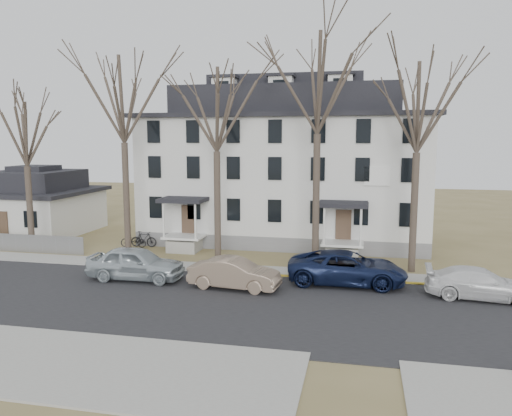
% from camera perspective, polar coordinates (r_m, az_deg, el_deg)
% --- Properties ---
extents(ground, '(120.00, 120.00, 0.00)m').
position_cam_1_polar(ground, '(20.92, 1.37, -13.17)').
color(ground, olive).
rests_on(ground, ground).
extents(main_road, '(120.00, 10.00, 0.04)m').
position_cam_1_polar(main_road, '(22.76, 2.33, -11.39)').
color(main_road, '#27272A').
rests_on(main_road, ground).
extents(far_sidewalk, '(120.00, 2.00, 0.08)m').
position_cam_1_polar(far_sidewalk, '(28.43, 4.39, -7.45)').
color(far_sidewalk, '#A09F97').
rests_on(far_sidewalk, ground).
extents(near_sidewalk_left, '(20.00, 5.00, 0.08)m').
position_cam_1_polar(near_sidewalk_left, '(19.80, -26.01, -15.25)').
color(near_sidewalk_left, '#A09F97').
rests_on(near_sidewalk_left, ground).
extents(yellow_curb, '(14.00, 0.25, 0.06)m').
position_cam_1_polar(yellow_curb, '(27.37, 14.67, -8.30)').
color(yellow_curb, gold).
rests_on(yellow_curb, ground).
extents(boarding_house, '(20.80, 12.36, 12.05)m').
position_cam_1_polar(boarding_house, '(37.61, 3.48, 4.64)').
color(boarding_house, slate).
rests_on(boarding_house, ground).
extents(small_house, '(8.70, 8.70, 5.00)m').
position_cam_1_polar(small_house, '(43.82, -23.81, 0.34)').
color(small_house, silver).
rests_on(small_house, ground).
extents(tree_far_left, '(8.40, 8.40, 13.72)m').
position_cam_1_polar(tree_far_left, '(32.57, -15.00, 12.63)').
color(tree_far_left, '#473B31').
rests_on(tree_far_left, ground).
extents(tree_mid_left, '(7.80, 7.80, 12.74)m').
position_cam_1_polar(tree_mid_left, '(30.30, -4.56, 11.83)').
color(tree_mid_left, '#473B31').
rests_on(tree_mid_left, ground).
extents(tree_center, '(9.00, 9.00, 14.70)m').
position_cam_1_polar(tree_center, '(29.31, 7.12, 14.84)').
color(tree_center, '#473B31').
rests_on(tree_center, ground).
extents(tree_mid_right, '(7.80, 7.80, 12.74)m').
position_cam_1_polar(tree_mid_right, '(29.20, 18.11, 11.62)').
color(tree_mid_right, '#473B31').
rests_on(tree_mid_right, ground).
extents(tree_bungalow, '(6.60, 6.60, 10.78)m').
position_cam_1_polar(tree_bungalow, '(36.14, -24.91, 8.14)').
color(tree_bungalow, '#473B31').
rests_on(tree_bungalow, ground).
extents(car_silver, '(5.24, 2.19, 1.77)m').
position_cam_1_polar(car_silver, '(27.58, -13.56, -6.23)').
color(car_silver, '#B5C0C6').
rests_on(car_silver, ground).
extents(car_tan, '(4.76, 2.09, 1.52)m').
position_cam_1_polar(car_tan, '(25.34, -2.48, -7.57)').
color(car_tan, gray).
rests_on(car_tan, ground).
extents(car_navy, '(6.09, 2.82, 1.69)m').
position_cam_1_polar(car_navy, '(26.48, 10.38, -6.82)').
color(car_navy, '#121B3C').
rests_on(car_navy, ground).
extents(car_white, '(5.07, 2.35, 1.43)m').
position_cam_1_polar(car_white, '(26.03, 24.20, -7.95)').
color(car_white, silver).
rests_on(car_white, ground).
extents(bicycle_left, '(1.88, 0.78, 0.96)m').
position_cam_1_polar(bicycle_left, '(35.66, -13.83, -3.70)').
color(bicycle_left, black).
rests_on(bicycle_left, ground).
extents(bicycle_right, '(1.88, 0.64, 1.11)m').
position_cam_1_polar(bicycle_right, '(35.61, -12.71, -3.56)').
color(bicycle_right, black).
rests_on(bicycle_right, ground).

